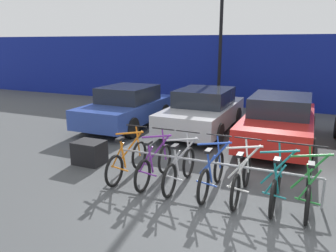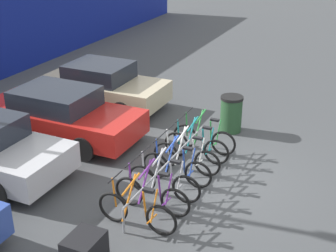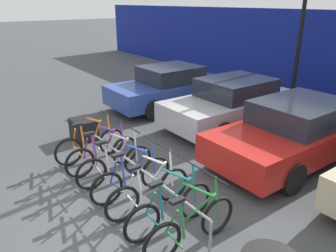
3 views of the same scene
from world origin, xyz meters
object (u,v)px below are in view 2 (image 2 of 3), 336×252
at_px(bicycle_purple, 152,195).
at_px(cargo_crate, 85,250).
at_px(bicycle_teal, 196,146).
at_px(bicycle_green, 204,138).
at_px(bicycle_silver, 164,182).
at_px(car_beige, 102,85).
at_px(bicycle_white, 186,157).
at_px(bike_rack, 169,164).
at_px(trash_bin, 231,114).
at_px(bicycle_orange, 137,212).
at_px(car_red, 60,114).
at_px(bicycle_blue, 176,168).

relative_size(bicycle_purple, cargo_crate, 2.44).
bearing_deg(bicycle_teal, bicycle_green, -1.78).
xyz_separation_m(bicycle_silver, cargo_crate, (-2.47, 0.34, -0.10)).
bearing_deg(car_beige, bicycle_white, -124.32).
xyz_separation_m(bike_rack, bicycle_white, (0.65, -0.15, -0.11)).
bearing_deg(bicycle_teal, car_beige, 60.34).
bearing_deg(trash_bin, bicycle_white, 175.03).
xyz_separation_m(bicycle_orange, bicycle_silver, (1.21, 0.00, 0.00)).
distance_m(bike_rack, car_red, 3.80).
distance_m(bicycle_white, bicycle_green, 1.15).
height_order(bicycle_teal, car_red, car_red).
xyz_separation_m(bicycle_purple, bicycle_teal, (2.43, 0.00, 0.00)).
relative_size(bicycle_teal, car_red, 0.38).
distance_m(bicycle_purple, car_red, 4.37).
distance_m(bicycle_silver, bicycle_green, 2.39).
height_order(bicycle_silver, bicycle_white, same).
bearing_deg(bicycle_green, bicycle_purple, 176.90).
bearing_deg(bicycle_teal, trash_bin, -8.26).
relative_size(bicycle_blue, cargo_crate, 2.44).
height_order(trash_bin, cargo_crate, trash_bin).
bearing_deg(bicycle_green, bicycle_white, 176.90).
xyz_separation_m(bicycle_orange, car_red, (2.74, 3.83, 0.31)).
bearing_deg(car_red, bike_rack, -104.27).
bearing_deg(bicycle_green, trash_bin, -11.83).
xyz_separation_m(bike_rack, cargo_crate, (-3.06, 0.19, -0.22)).
height_order(bicycle_white, car_beige, car_beige).
distance_m(bicycle_purple, bicycle_teal, 2.43).
height_order(bicycle_orange, bicycle_teal, same).
distance_m(bicycle_blue, trash_bin, 3.25).
xyz_separation_m(bicycle_teal, trash_bin, (2.04, -0.23, 0.14)).
height_order(bicycle_purple, bicycle_blue, same).
xyz_separation_m(bicycle_white, car_red, (0.29, 3.83, 0.31)).
bearing_deg(bicycle_teal, bicycle_blue, 178.22).
xyz_separation_m(bicycle_teal, cargo_crate, (-4.34, 0.34, -0.10)).
relative_size(bicycle_orange, car_beige, 0.43).
height_order(bicycle_orange, cargo_crate, bicycle_orange).
xyz_separation_m(bicycle_green, car_beige, (1.62, 4.06, 0.31)).
bearing_deg(trash_bin, bike_rack, 173.45).
bearing_deg(bicycle_blue, car_beige, 52.72).
xyz_separation_m(bicycle_orange, bicycle_teal, (3.08, 0.00, 0.00)).
bearing_deg(bicycle_orange, car_red, 58.04).
bearing_deg(bicycle_white, bicycle_orange, -179.55).
height_order(bicycle_green, car_red, car_red).
bearing_deg(bicycle_silver, bike_rack, 14.72).
bearing_deg(car_red, trash_bin, -59.67).
bearing_deg(bicycle_silver, bicycle_blue, 0.58).
distance_m(bike_rack, trash_bin, 3.33).
bearing_deg(bike_rack, bicycle_silver, -165.85).
xyz_separation_m(bicycle_white, bicycle_green, (1.15, 0.00, 0.00)).
relative_size(bicycle_blue, bicycle_white, 1.00).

